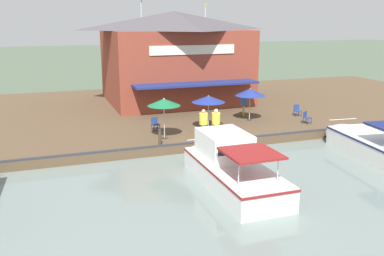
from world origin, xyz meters
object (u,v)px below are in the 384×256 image
object	(u,v)px
patio_umbrella_mid_patio_left	(164,102)
motorboat_nearest_quay	(366,142)
waterfront_restaurant	(175,56)
person_at_quay_edge	(244,102)
person_mid_patio	(216,120)
mooring_post	(160,137)
motorboat_mid_row	(227,165)
patio_umbrella_mid_patio_right	(208,99)
cafe_chair_far_corner_seat	(306,117)
cafe_chair_beside_entrance	(155,123)
tree_behind_restaurant	(183,44)
patio_umbrella_back_row	(250,92)
cafe_chair_facing_river	(297,110)
person_near_entrance	(203,120)

from	to	relation	value
patio_umbrella_mid_patio_left	motorboat_nearest_quay	bearing A→B (deg)	64.51
waterfront_restaurant	motorboat_nearest_quay	world-z (taller)	waterfront_restaurant
patio_umbrella_mid_patio_left	motorboat_nearest_quay	distance (m)	12.11
person_at_quay_edge	person_mid_patio	distance (m)	6.58
motorboat_nearest_quay	mooring_post	size ratio (longest dim) A/B	7.34
waterfront_restaurant	motorboat_mid_row	xyz separation A→B (m)	(18.21, -3.04, -3.61)
patio_umbrella_mid_patio_right	cafe_chair_far_corner_seat	world-z (taller)	patio_umbrella_mid_patio_right
motorboat_mid_row	cafe_chair_beside_entrance	bearing A→B (deg)	-171.54
cafe_chair_far_corner_seat	waterfront_restaurant	bearing A→B (deg)	-151.41
patio_umbrella_mid_patio_left	cafe_chair_beside_entrance	size ratio (longest dim) A/B	2.96
patio_umbrella_mid_patio_right	tree_behind_restaurant	world-z (taller)	tree_behind_restaurant
waterfront_restaurant	patio_umbrella_mid_patio_right	world-z (taller)	waterfront_restaurant
motorboat_nearest_quay	motorboat_mid_row	bearing A→B (deg)	-81.47
patio_umbrella_back_row	cafe_chair_beside_entrance	bearing A→B (deg)	-85.44
patio_umbrella_back_row	person_at_quay_edge	distance (m)	1.76
waterfront_restaurant	person_at_quay_edge	distance (m)	8.68
cafe_chair_far_corner_seat	cafe_chair_facing_river	size ratio (longest dim) A/B	1.00
patio_umbrella_mid_patio_left	patio_umbrella_back_row	bearing A→B (deg)	110.43
motorboat_mid_row	motorboat_nearest_quay	xyz separation A→B (m)	(-1.43, 9.51, -0.20)
cafe_chair_far_corner_seat	patio_umbrella_back_row	bearing A→B (deg)	-124.06
cafe_chair_far_corner_seat	motorboat_mid_row	xyz separation A→B (m)	(6.98, -9.17, -0.16)
cafe_chair_far_corner_seat	cafe_chair_beside_entrance	size ratio (longest dim) A/B	1.00
cafe_chair_beside_entrance	person_mid_patio	bearing A→B (deg)	45.78
cafe_chair_far_corner_seat	patio_umbrella_mid_patio_right	bearing A→B (deg)	-96.07
cafe_chair_far_corner_seat	cafe_chair_beside_entrance	bearing A→B (deg)	-99.01
motorboat_mid_row	mooring_post	bearing A→B (deg)	-159.95
motorboat_mid_row	motorboat_nearest_quay	size ratio (longest dim) A/B	1.14
mooring_post	person_at_quay_edge	bearing A→B (deg)	124.13
patio_umbrella_mid_patio_left	motorboat_mid_row	world-z (taller)	patio_umbrella_mid_patio_left
patio_umbrella_back_row	motorboat_mid_row	size ratio (longest dim) A/B	0.29
patio_umbrella_back_row	cafe_chair_beside_entrance	xyz separation A→B (m)	(0.57, -7.15, -1.58)
patio_umbrella_mid_patio_right	person_at_quay_edge	bearing A→B (deg)	125.92
person_at_quay_edge	person_mid_patio	size ratio (longest dim) A/B	0.91
waterfront_restaurant	person_near_entrance	size ratio (longest dim) A/B	6.58
patio_umbrella_mid_patio_right	patio_umbrella_back_row	xyz separation A→B (m)	(-1.48, 3.78, 0.01)
motorboat_nearest_quay	patio_umbrella_mid_patio_right	bearing A→B (deg)	-130.35
cafe_chair_beside_entrance	person_near_entrance	size ratio (longest dim) A/B	0.47
cafe_chair_beside_entrance	tree_behind_restaurant	distance (m)	15.42
patio_umbrella_mid_patio_left	person_near_entrance	bearing A→B (deg)	70.70
cafe_chair_facing_river	person_mid_patio	bearing A→B (deg)	-66.02
cafe_chair_facing_river	mooring_post	xyz separation A→B (m)	(4.06, -11.80, 0.01)
cafe_chair_far_corner_seat	motorboat_nearest_quay	bearing A→B (deg)	3.59
person_near_entrance	motorboat_mid_row	distance (m)	5.91
cafe_chair_far_corner_seat	cafe_chair_beside_entrance	world-z (taller)	same
patio_umbrella_back_row	motorboat_nearest_quay	xyz separation A→B (m)	(7.78, 3.64, -1.94)
patio_umbrella_mid_patio_left	cafe_chair_far_corner_seat	world-z (taller)	patio_umbrella_mid_patio_left
patio_umbrella_mid_patio_left	patio_umbrella_back_row	distance (m)	7.60
cafe_chair_facing_river	person_at_quay_edge	bearing A→B (deg)	-109.62
patio_umbrella_mid_patio_right	person_mid_patio	distance (m)	2.28
patio_umbrella_mid_patio_right	tree_behind_restaurant	xyz separation A→B (m)	(-14.31, 2.97, 2.67)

